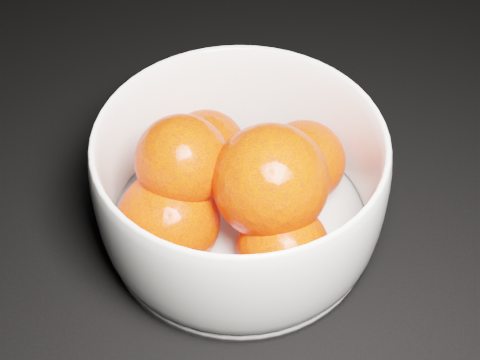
% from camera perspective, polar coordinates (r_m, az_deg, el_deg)
% --- Properties ---
extents(ground, '(3.00, 3.00, 0.00)m').
position_cam_1_polar(ground, '(0.76, -2.97, 13.03)').
color(ground, black).
rests_on(ground, ground).
extents(bowl, '(0.22, 0.22, 0.11)m').
position_cam_1_polar(bowl, '(0.50, 0.00, -0.41)').
color(bowl, silver).
rests_on(bowl, ground).
extents(orange_pile, '(0.16, 0.17, 0.12)m').
position_cam_1_polar(orange_pile, '(0.49, -0.43, -0.68)').
color(orange_pile, '#FF2A04').
rests_on(orange_pile, bowl).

